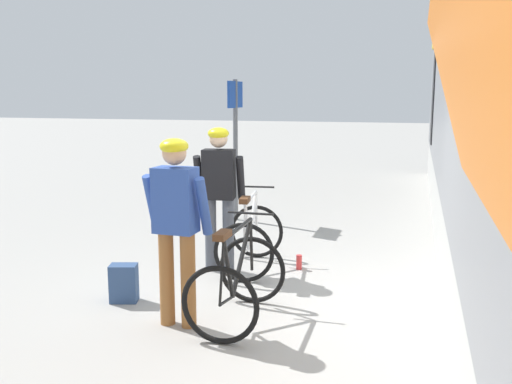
% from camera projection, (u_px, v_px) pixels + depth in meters
% --- Properties ---
extents(ground_plane, '(80.00, 80.00, 0.00)m').
position_uv_depth(ground_plane, '(280.00, 303.00, 5.82)').
color(ground_plane, '#A09E99').
extents(cyclist_near_in_blue, '(0.62, 0.32, 1.76)m').
position_uv_depth(cyclist_near_in_blue, '(176.00, 216.00, 5.08)').
color(cyclist_near_in_blue, '#935B2D').
rests_on(cyclist_near_in_blue, ground).
extents(cyclist_far_in_dark, '(0.64, 0.37, 1.76)m').
position_uv_depth(cyclist_far_in_dark, '(219.00, 186.00, 6.74)').
color(cyclist_far_in_dark, '#4C515B').
rests_on(cyclist_far_in_dark, ground).
extents(bicycle_near_black, '(0.72, 1.08, 0.99)m').
position_uv_depth(bicycle_near_black, '(237.00, 281.00, 5.27)').
color(bicycle_near_black, black).
rests_on(bicycle_near_black, ground).
extents(bicycle_far_white, '(0.85, 1.16, 0.99)m').
position_uv_depth(bicycle_far_white, '(250.00, 238.00, 6.88)').
color(bicycle_far_white, black).
rests_on(bicycle_far_white, ground).
extents(backpack_on_platform, '(0.32, 0.25, 0.40)m').
position_uv_depth(backpack_on_platform, '(124.00, 283.00, 5.83)').
color(backpack_on_platform, navy).
rests_on(backpack_on_platform, ground).
extents(water_bottle_near_the_bikes, '(0.07, 0.07, 0.18)m').
position_uv_depth(water_bottle_near_the_bikes, '(299.00, 262.00, 6.93)').
color(water_bottle_near_the_bikes, red).
rests_on(water_bottle_near_the_bikes, ground).
extents(platform_sign_post, '(0.08, 0.70, 2.40)m').
position_uv_depth(platform_sign_post, '(235.00, 126.00, 9.44)').
color(platform_sign_post, '#595B60').
rests_on(platform_sign_post, ground).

